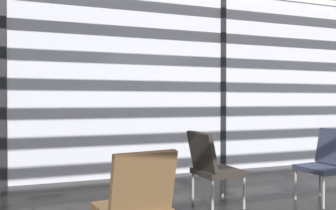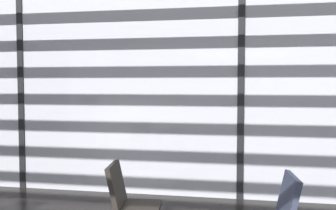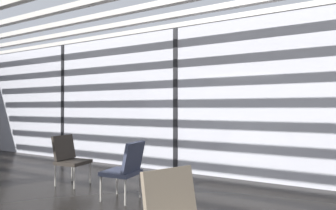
# 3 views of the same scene
# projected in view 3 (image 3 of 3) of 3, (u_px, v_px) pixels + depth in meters

# --- Properties ---
(glass_curtain_wall) EXTENTS (14.00, 0.08, 3.09)m
(glass_curtain_wall) POSITION_uv_depth(u_px,v_px,m) (176.00, 100.00, 6.39)
(glass_curtain_wall) COLOR silver
(glass_curtain_wall) RESTS_ON ground
(window_mullion_0) EXTENTS (0.10, 0.12, 3.09)m
(window_mullion_0) POSITION_uv_depth(u_px,v_px,m) (64.00, 101.00, 8.13)
(window_mullion_0) COLOR black
(window_mullion_0) RESTS_ON ground
(window_mullion_1) EXTENTS (0.10, 0.12, 3.09)m
(window_mullion_1) POSITION_uv_depth(u_px,v_px,m) (176.00, 100.00, 6.39)
(window_mullion_1) COLOR black
(window_mullion_1) RESTS_ON ground
(parked_airplane) EXTENTS (11.29, 3.85, 3.85)m
(parked_airplane) POSITION_uv_depth(u_px,v_px,m) (237.00, 93.00, 11.21)
(parked_airplane) COLOR silver
(parked_airplane) RESTS_ON ground
(lounge_chair_1) EXTENTS (0.57, 0.53, 0.87)m
(lounge_chair_1) POSITION_uv_depth(u_px,v_px,m) (126.00, 167.00, 4.39)
(lounge_chair_1) COLOR #33384C
(lounge_chair_1) RESTS_ON ground
(lounge_chair_2) EXTENTS (0.57, 0.53, 0.87)m
(lounge_chair_2) POSITION_uv_depth(u_px,v_px,m) (69.00, 157.00, 5.31)
(lounge_chair_2) COLOR #28231E
(lounge_chair_2) RESTS_ON ground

